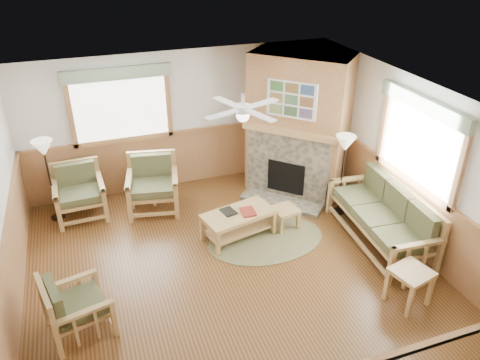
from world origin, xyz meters
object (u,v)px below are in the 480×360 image
object	(u,v)px
armchair_left	(77,305)
end_table_chairs	(142,191)
footstool	(285,217)
armchair_back_right	(153,185)
sofa	(380,216)
armchair_back_left	(79,193)
floor_lamp_right	(342,175)
end_table_sofa	(409,287)
coffee_table	(238,225)
floor_lamp_left	(50,180)

from	to	relation	value
armchair_left	end_table_chairs	xyz separation A→B (m)	(1.28, 2.93, -0.16)
footstool	armchair_back_right	bearing A→B (deg)	146.78
sofa	armchair_back_left	bearing A→B (deg)	-114.01
armchair_back_left	floor_lamp_right	xyz separation A→B (m)	(4.44, -1.45, 0.29)
sofa	end_table_sofa	xyz separation A→B (m)	(-0.44, -1.38, -0.21)
sofa	end_table_chairs	world-z (taller)	sofa
armchair_left	end_table_sofa	world-z (taller)	armchair_left
coffee_table	end_table_chairs	world-z (taller)	end_table_chairs
sofa	footstool	distance (m)	1.60
coffee_table	floor_lamp_left	xyz separation A→B (m)	(-2.89, 1.64, 0.53)
end_table_chairs	floor_lamp_left	distance (m)	1.62
armchair_left	end_table_sofa	size ratio (longest dim) A/B	1.52
end_table_sofa	coffee_table	bearing A→B (deg)	126.78
sofa	armchair_back_left	xyz separation A→B (m)	(-4.60, 2.46, -0.01)
end_table_sofa	floor_lamp_right	distance (m)	2.45
end_table_chairs	floor_lamp_left	size ratio (longest dim) A/B	0.34
end_table_chairs	footstool	distance (m)	2.75
footstool	armchair_left	bearing A→B (deg)	-159.57
end_table_sofa	end_table_chairs	bearing A→B (deg)	127.86
armchair_left	coffee_table	world-z (taller)	armchair_left
end_table_chairs	coffee_table	bearing A→B (deg)	-50.69
end_table_sofa	floor_lamp_right	bearing A→B (deg)	83.28
armchair_back_left	armchair_left	world-z (taller)	armchair_back_left
armchair_back_right	footstool	size ratio (longest dim) A/B	2.40
armchair_left	end_table_chairs	world-z (taller)	armchair_left
floor_lamp_right	end_table_sofa	bearing A→B (deg)	-96.72
armchair_back_right	end_table_sofa	bearing A→B (deg)	-40.34
armchair_back_right	armchair_left	bearing A→B (deg)	-107.49
armchair_back_left	coffee_table	xyz separation A→B (m)	(2.46, -1.56, -0.24)
armchair_back_left	end_table_sofa	bearing A→B (deg)	-45.03
armchair_back_right	end_table_sofa	size ratio (longest dim) A/B	1.80
coffee_table	floor_lamp_right	xyz separation A→B (m)	(1.98, 0.11, 0.53)
sofa	armchair_left	distance (m)	4.78
floor_lamp_right	end_table_chairs	bearing A→B (deg)	155.20
armchair_back_right	footstool	xyz separation A→B (m)	(2.04, -1.34, -0.32)
sofa	armchair_left	size ratio (longest dim) A/B	2.52
armchair_left	coffee_table	xyz separation A→B (m)	(2.63, 1.28, -0.18)
end_table_chairs	armchair_back_right	bearing A→B (deg)	-59.78
armchair_back_right	armchair_back_left	bearing A→B (deg)	-177.93
sofa	end_table_chairs	xyz separation A→B (m)	(-3.49, 2.55, -0.23)
armchair_left	footstool	bearing A→B (deg)	-82.81
sofa	end_table_sofa	bearing A→B (deg)	-13.61
end_table_chairs	footstool	world-z (taller)	end_table_chairs
end_table_chairs	floor_lamp_right	world-z (taller)	floor_lamp_right
armchair_back_right	armchair_left	distance (m)	3.01
coffee_table	floor_lamp_right	distance (m)	2.05
armchair_back_left	armchair_back_right	size ratio (longest dim) A/B	0.95
sofa	armchair_back_right	size ratio (longest dim) A/B	2.12
armchair_back_right	floor_lamp_left	world-z (taller)	floor_lamp_left
armchair_left	footstool	size ratio (longest dim) A/B	2.03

